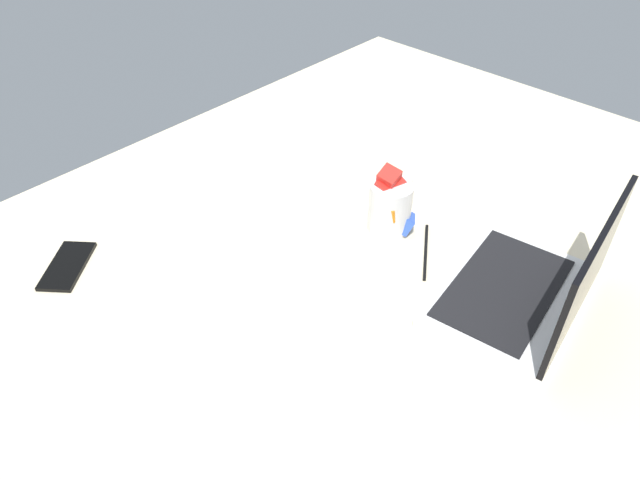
% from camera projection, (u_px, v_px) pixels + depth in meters
% --- Properties ---
extents(bed_mattress, '(1.80, 1.40, 0.18)m').
position_uv_depth(bed_mattress, '(368.00, 272.00, 1.29)').
color(bed_mattress, beige).
rests_on(bed_mattress, ground).
extents(laptop, '(0.36, 0.27, 0.23)m').
position_uv_depth(laptop, '(531.00, 289.00, 1.06)').
color(laptop, silver).
rests_on(laptop, bed_mattress).
extents(snack_cup, '(0.10, 0.11, 0.15)m').
position_uv_depth(snack_cup, '(391.00, 205.00, 1.22)').
color(snack_cup, silver).
rests_on(snack_cup, bed_mattress).
extents(cell_phone, '(0.15, 0.14, 0.01)m').
position_uv_depth(cell_phone, '(67.00, 266.00, 1.16)').
color(cell_phone, black).
rests_on(cell_phone, bed_mattress).
extents(charger_cable, '(0.15, 0.10, 0.01)m').
position_uv_depth(charger_cable, '(426.00, 251.00, 1.20)').
color(charger_cable, black).
rests_on(charger_cable, bed_mattress).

